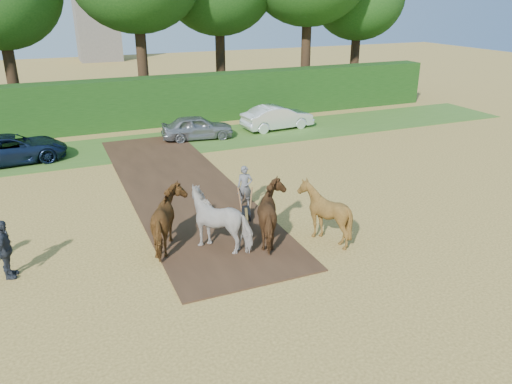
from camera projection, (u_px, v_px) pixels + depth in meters
name	position (u px, v px, depth m)	size (l,w,h in m)	color
ground	(193.00, 273.00, 14.89)	(120.00, 120.00, 0.00)	gold
earth_strip	(181.00, 187.00, 21.41)	(4.50, 17.00, 0.05)	#472D1C
grass_verge	(120.00, 149.00, 26.86)	(50.00, 5.00, 0.03)	#38601E
hedgerow	(105.00, 105.00, 30.16)	(46.00, 1.60, 3.00)	#14380F
spectator_far	(5.00, 250.00, 14.32)	(1.06, 0.44, 1.81)	#252931
plough_team	(249.00, 216.00, 16.34)	(6.86, 5.05, 1.97)	brown
parked_cars	(63.00, 143.00, 25.51)	(30.23, 3.29, 1.47)	#A8ABAF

